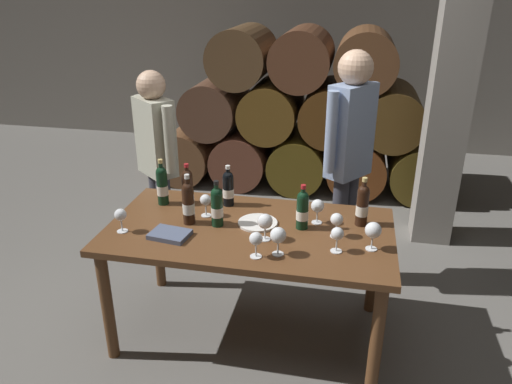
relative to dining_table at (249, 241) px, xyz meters
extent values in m
plane|color=#66635E|center=(0.00, 0.00, -0.67)|extent=(14.00, 14.00, 0.00)
cube|color=gray|center=(0.00, 4.20, 0.73)|extent=(10.00, 0.24, 2.80)
cylinder|color=brown|center=(-1.26, 2.60, -0.37)|extent=(0.60, 0.90, 0.60)
cylinder|color=brown|center=(-0.63, 2.60, -0.37)|extent=(0.60, 0.90, 0.60)
cylinder|color=#524112|center=(0.00, 2.60, -0.37)|extent=(0.60, 0.90, 0.60)
cylinder|color=#613114|center=(0.63, 2.60, -0.37)|extent=(0.60, 0.90, 0.60)
cylinder|color=#544216|center=(1.26, 2.60, -0.37)|extent=(0.60, 0.90, 0.60)
cylinder|color=#533525|center=(-0.95, 2.60, 0.18)|extent=(0.60, 0.90, 0.60)
cylinder|color=brown|center=(-0.32, 2.60, 0.18)|extent=(0.60, 0.90, 0.60)
cylinder|color=#513011|center=(0.31, 2.60, 0.18)|extent=(0.60, 0.90, 0.60)
cylinder|color=#523917|center=(0.95, 2.60, 0.18)|extent=(0.60, 0.90, 0.60)
cylinder|color=brown|center=(-0.63, 2.60, 0.72)|extent=(0.60, 0.90, 0.60)
cylinder|color=brown|center=(0.00, 2.60, 0.72)|extent=(0.60, 0.90, 0.60)
cylinder|color=brown|center=(0.63, 2.60, 0.72)|extent=(0.60, 0.90, 0.60)
cube|color=gray|center=(1.30, 1.60, 0.63)|extent=(0.32, 0.32, 2.60)
cube|color=brown|center=(0.00, 0.00, 0.07)|extent=(1.70, 0.90, 0.04)
cylinder|color=brown|center=(-0.77, -0.39, -0.31)|extent=(0.07, 0.07, 0.72)
cylinder|color=brown|center=(0.77, -0.39, -0.31)|extent=(0.07, 0.07, 0.72)
cylinder|color=brown|center=(-0.77, 0.39, -0.31)|extent=(0.07, 0.07, 0.72)
cylinder|color=brown|center=(0.77, 0.39, -0.31)|extent=(0.07, 0.07, 0.72)
cylinder|color=black|center=(-0.20, 0.00, 0.19)|extent=(0.07, 0.07, 0.20)
sphere|color=black|center=(-0.20, 0.00, 0.30)|extent=(0.07, 0.07, 0.07)
cylinder|color=black|center=(-0.20, 0.00, 0.32)|extent=(0.03, 0.03, 0.06)
cylinder|color=black|center=(-0.20, 0.00, 0.37)|extent=(0.03, 0.03, 0.02)
cylinder|color=silver|center=(-0.20, 0.00, 0.18)|extent=(0.07, 0.07, 0.06)
cylinder|color=black|center=(0.31, 0.07, 0.19)|extent=(0.07, 0.07, 0.19)
sphere|color=black|center=(0.31, 0.07, 0.29)|extent=(0.07, 0.07, 0.07)
cylinder|color=black|center=(0.31, 0.07, 0.32)|extent=(0.03, 0.03, 0.06)
cylinder|color=#B21E23|center=(0.31, 0.07, 0.36)|extent=(0.03, 0.03, 0.02)
cylinder|color=silver|center=(0.31, 0.07, 0.18)|extent=(0.07, 0.07, 0.06)
cylinder|color=black|center=(-0.47, 0.27, 0.19)|extent=(0.07, 0.07, 0.19)
sphere|color=black|center=(-0.47, 0.27, 0.29)|extent=(0.07, 0.07, 0.07)
cylinder|color=black|center=(-0.47, 0.27, 0.31)|extent=(0.03, 0.03, 0.06)
cylinder|color=#B21E23|center=(-0.47, 0.27, 0.36)|extent=(0.03, 0.03, 0.02)
cylinder|color=silver|center=(-0.47, 0.27, 0.18)|extent=(0.07, 0.07, 0.06)
cylinder|color=black|center=(0.65, 0.18, 0.20)|extent=(0.07, 0.07, 0.21)
sphere|color=black|center=(0.65, 0.18, 0.31)|extent=(0.07, 0.07, 0.07)
cylinder|color=black|center=(0.65, 0.18, 0.34)|extent=(0.03, 0.03, 0.07)
cylinder|color=tan|center=(0.65, 0.18, 0.38)|extent=(0.03, 0.03, 0.02)
cylinder|color=silver|center=(0.65, 0.18, 0.19)|extent=(0.07, 0.07, 0.06)
cylinder|color=black|center=(-0.63, 0.23, 0.20)|extent=(0.07, 0.07, 0.22)
sphere|color=black|center=(-0.63, 0.23, 0.31)|extent=(0.07, 0.07, 0.07)
cylinder|color=black|center=(-0.63, 0.23, 0.34)|extent=(0.03, 0.03, 0.07)
cylinder|color=tan|center=(-0.63, 0.23, 0.39)|extent=(0.03, 0.03, 0.02)
cylinder|color=silver|center=(-0.63, 0.23, 0.19)|extent=(0.07, 0.07, 0.07)
cylinder|color=black|center=(-0.20, 0.29, 0.19)|extent=(0.07, 0.07, 0.19)
sphere|color=black|center=(-0.20, 0.29, 0.29)|extent=(0.07, 0.07, 0.07)
cylinder|color=black|center=(-0.20, 0.29, 0.31)|extent=(0.03, 0.03, 0.06)
cylinder|color=silver|center=(-0.20, 0.29, 0.36)|extent=(0.03, 0.03, 0.02)
cylinder|color=silver|center=(-0.20, 0.29, 0.18)|extent=(0.07, 0.07, 0.06)
cylinder|color=black|center=(-0.37, -0.01, 0.20)|extent=(0.07, 0.07, 0.22)
sphere|color=black|center=(-0.37, -0.01, 0.32)|extent=(0.07, 0.07, 0.07)
cylinder|color=black|center=(-0.37, -0.01, 0.35)|extent=(0.03, 0.03, 0.07)
cylinder|color=silver|center=(-0.37, -0.01, 0.40)|extent=(0.03, 0.03, 0.03)
cylinder|color=silver|center=(-0.37, -0.01, 0.19)|extent=(0.07, 0.07, 0.07)
cylinder|color=white|center=(-0.30, 0.11, 0.09)|extent=(0.06, 0.06, 0.00)
cylinder|color=white|center=(-0.30, 0.11, 0.13)|extent=(0.01, 0.01, 0.07)
sphere|color=white|center=(-0.30, 0.11, 0.20)|extent=(0.07, 0.07, 0.07)
cylinder|color=white|center=(0.12, -0.12, 0.09)|extent=(0.06, 0.06, 0.00)
cylinder|color=white|center=(0.12, -0.12, 0.13)|extent=(0.01, 0.01, 0.07)
sphere|color=white|center=(0.12, -0.12, 0.21)|extent=(0.09, 0.09, 0.09)
cylinder|color=white|center=(-0.72, -0.19, 0.09)|extent=(0.06, 0.06, 0.00)
cylinder|color=white|center=(-0.72, -0.19, 0.13)|extent=(0.01, 0.01, 0.07)
sphere|color=white|center=(-0.72, -0.19, 0.20)|extent=(0.07, 0.07, 0.07)
cylinder|color=white|center=(0.52, -0.17, 0.09)|extent=(0.06, 0.06, 0.00)
cylinder|color=white|center=(0.52, -0.17, 0.13)|extent=(0.01, 0.01, 0.07)
sphere|color=white|center=(0.52, -0.17, 0.20)|extent=(0.07, 0.07, 0.07)
cylinder|color=white|center=(0.51, 0.00, 0.09)|extent=(0.06, 0.06, 0.00)
cylinder|color=white|center=(0.51, 0.00, 0.13)|extent=(0.01, 0.01, 0.07)
sphere|color=white|center=(0.51, 0.00, 0.20)|extent=(0.07, 0.07, 0.07)
cylinder|color=white|center=(0.39, 0.15, 0.09)|extent=(0.06, 0.06, 0.00)
cylinder|color=white|center=(0.39, 0.15, 0.13)|extent=(0.01, 0.01, 0.07)
sphere|color=white|center=(0.39, 0.15, 0.21)|extent=(0.08, 0.08, 0.08)
cylinder|color=white|center=(0.11, -0.31, 0.09)|extent=(0.06, 0.06, 0.00)
cylinder|color=white|center=(0.11, -0.31, 0.13)|extent=(0.01, 0.01, 0.07)
sphere|color=white|center=(0.11, -0.31, 0.20)|extent=(0.07, 0.07, 0.07)
cylinder|color=white|center=(0.71, -0.11, 0.09)|extent=(0.06, 0.06, 0.00)
cylinder|color=white|center=(0.71, -0.11, 0.13)|extent=(0.01, 0.01, 0.07)
sphere|color=white|center=(0.71, -0.11, 0.21)|extent=(0.09, 0.09, 0.09)
cylinder|color=white|center=(0.22, -0.26, 0.09)|extent=(0.06, 0.06, 0.00)
cylinder|color=white|center=(0.22, -0.26, 0.13)|extent=(0.01, 0.01, 0.07)
sphere|color=white|center=(0.22, -0.26, 0.21)|extent=(0.09, 0.09, 0.09)
cube|color=#4C5670|center=(-0.43, -0.19, 0.11)|extent=(0.24, 0.19, 0.03)
cylinder|color=white|center=(0.04, 0.06, 0.10)|extent=(0.24, 0.24, 0.01)
cylinder|color=#383842|center=(0.58, 0.79, -0.24)|extent=(0.11, 0.11, 0.85)
cylinder|color=#383842|center=(0.51, 0.71, -0.24)|extent=(0.11, 0.11, 0.85)
cube|color=#8499BC|center=(0.54, 0.75, 0.51)|extent=(0.33, 0.36, 0.64)
cylinder|color=#8499BC|center=(0.67, 0.92, 0.54)|extent=(0.08, 0.08, 0.54)
cylinder|color=#8499BC|center=(0.42, 0.58, 0.54)|extent=(0.08, 0.08, 0.54)
sphere|color=tan|center=(0.54, 0.75, 0.93)|extent=(0.23, 0.23, 0.23)
cylinder|color=#383842|center=(-0.91, 0.76, -0.28)|extent=(0.11, 0.11, 0.77)
cylinder|color=#383842|center=(-0.82, 0.68, -0.28)|extent=(0.11, 0.11, 0.77)
cube|color=#B2B29E|center=(-0.87, 0.72, 0.39)|extent=(0.36, 0.34, 0.58)
cylinder|color=#B2B29E|center=(-1.03, 0.85, 0.42)|extent=(0.08, 0.08, 0.49)
cylinder|color=#B2B29E|center=(-0.70, 0.59, 0.42)|extent=(0.08, 0.08, 0.49)
sphere|color=tan|center=(-0.87, 0.72, 0.77)|extent=(0.21, 0.21, 0.21)
camera|label=1|loc=(0.56, -2.52, 1.45)|focal=34.28mm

